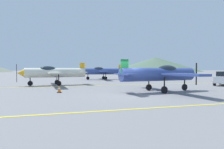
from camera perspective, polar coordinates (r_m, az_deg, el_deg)
ground_plane at (r=14.22m, az=5.04°, el=-6.07°), size 400.00×400.00×0.00m
apron_line_near at (r=9.87m, az=15.08°, el=-9.56°), size 80.00×0.16×0.01m
apron_line_far at (r=21.91m, az=-2.37°, el=-3.30°), size 80.00×0.16×0.01m
airplane_near at (r=16.47m, az=14.59°, el=0.20°), size 7.78×8.93×2.67m
airplane_mid at (r=23.31m, az=-17.26°, el=0.61°), size 7.77×8.93×2.67m
airplane_far at (r=34.17m, az=-3.09°, el=1.02°), size 7.73×8.91×2.67m
traffic_cone_front at (r=15.93m, az=-15.64°, el=-4.24°), size 0.36×0.36×0.59m
hill_centerleft at (r=147.81m, az=12.86°, el=3.03°), size 67.80×67.80×10.79m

